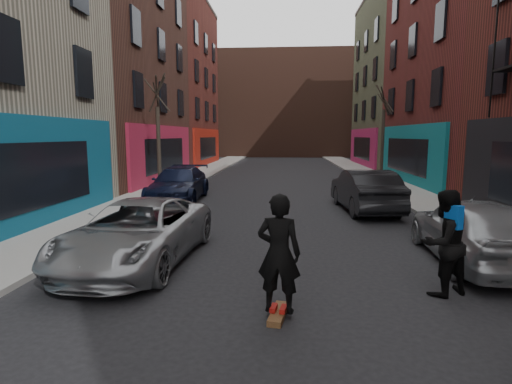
# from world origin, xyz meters

# --- Properties ---
(sidewalk_left) EXTENTS (2.50, 84.00, 0.13)m
(sidewalk_left) POSITION_xyz_m (-6.25, 30.00, 0.07)
(sidewalk_left) COLOR gray
(sidewalk_left) RESTS_ON ground
(sidewalk_right) EXTENTS (2.50, 84.00, 0.13)m
(sidewalk_right) POSITION_xyz_m (6.25, 30.00, 0.07)
(sidewalk_right) COLOR gray
(sidewalk_right) RESTS_ON ground
(building_far) EXTENTS (40.00, 10.00, 14.00)m
(building_far) POSITION_xyz_m (0.00, 56.00, 7.00)
(building_far) COLOR #47281E
(building_far) RESTS_ON ground
(tree_left_far) EXTENTS (2.00, 2.00, 6.50)m
(tree_left_far) POSITION_xyz_m (-6.20, 18.00, 3.38)
(tree_left_far) COLOR black
(tree_left_far) RESTS_ON sidewalk_left
(tree_right_far) EXTENTS (2.00, 2.00, 6.80)m
(tree_right_far) POSITION_xyz_m (6.20, 24.00, 3.53)
(tree_right_far) COLOR black
(tree_right_far) RESTS_ON sidewalk_right
(parked_left_far) EXTENTS (2.68, 5.26, 1.43)m
(parked_left_far) POSITION_xyz_m (-3.24, 7.04, 0.71)
(parked_left_far) COLOR #96999E
(parked_left_far) RESTS_ON ground
(parked_left_end) EXTENTS (2.22, 5.20, 1.50)m
(parked_left_end) POSITION_xyz_m (-4.60, 15.65, 0.75)
(parked_left_end) COLOR black
(parked_left_end) RESTS_ON ground
(parked_right_far) EXTENTS (2.07, 4.67, 1.56)m
(parked_right_far) POSITION_xyz_m (4.42, 7.55, 0.78)
(parked_right_far) COLOR #969A9E
(parked_right_far) RESTS_ON ground
(parked_right_end) EXTENTS (2.09, 5.01, 1.61)m
(parked_right_end) POSITION_xyz_m (3.20, 13.83, 0.81)
(parked_right_end) COLOR black
(parked_right_end) RESTS_ON ground
(skateboard) EXTENTS (0.35, 0.83, 0.10)m
(skateboard) POSITION_xyz_m (0.03, 4.44, 0.05)
(skateboard) COLOR brown
(skateboard) RESTS_ON ground
(skateboarder) EXTENTS (0.77, 0.57, 1.92)m
(skateboarder) POSITION_xyz_m (0.03, 4.44, 1.06)
(skateboarder) COLOR black
(skateboarder) RESTS_ON skateboard
(pedestrian) EXTENTS (1.18, 1.08, 1.95)m
(pedestrian) POSITION_xyz_m (3.00, 5.59, 0.98)
(pedestrian) COLOR black
(pedestrian) RESTS_ON ground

